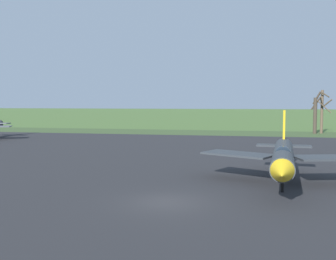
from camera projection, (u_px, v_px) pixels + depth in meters
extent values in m
plane|color=#4C6B33|center=(166.00, 203.00, 21.50)|extent=(600.00, 600.00, 0.00)
cube|color=#28282B|center=(201.00, 160.00, 37.41)|extent=(102.18, 54.30, 0.05)
cube|color=#3D532C|center=(223.00, 133.00, 69.79)|extent=(162.18, 12.00, 0.06)
cylinder|color=#33383D|center=(283.00, 156.00, 26.21)|extent=(2.47, 11.93, 1.37)
cone|color=yellow|center=(282.00, 173.00, 19.72)|extent=(1.42, 1.87, 1.26)
cylinder|color=black|center=(284.00, 146.00, 32.12)|extent=(1.02, 0.84, 0.96)
ellipsoid|color=#19232D|center=(283.00, 154.00, 24.45)|extent=(1.00, 1.88, 0.94)
cube|color=#33383D|center=(238.00, 154.00, 27.81)|extent=(5.43, 4.28, 0.13)
cube|color=#33383D|center=(332.00, 158.00, 26.00)|extent=(5.33, 3.58, 0.13)
cube|color=yellow|center=(284.00, 124.00, 31.23)|extent=(0.30, 1.51, 2.28)
cube|color=#33383D|center=(268.00, 145.00, 31.60)|extent=(1.96, 1.44, 0.13)
cube|color=#33383D|center=(299.00, 146.00, 30.90)|extent=(1.96, 1.44, 0.13)
cylinder|color=black|center=(282.00, 183.00, 23.82)|extent=(0.18, 0.18, 1.28)
cylinder|color=black|center=(283.00, 169.00, 28.79)|extent=(0.18, 0.18, 1.28)
cube|color=#565B60|center=(3.00, 123.00, 61.67)|extent=(2.07, 1.47, 0.14)
cylinder|color=#42382D|center=(315.00, 116.00, 67.84)|extent=(0.62, 0.62, 6.37)
cylinder|color=#42382D|center=(316.00, 104.00, 68.33)|extent=(1.65, 0.60, 2.20)
cylinder|color=#42382D|center=(317.00, 98.00, 68.08)|extent=(1.49, 1.05, 2.30)
cylinder|color=#42382D|center=(322.00, 102.00, 67.11)|extent=(1.06, 2.11, 2.02)
cylinder|color=brown|center=(322.00, 112.00, 68.47)|extent=(0.47, 0.47, 7.70)
cylinder|color=brown|center=(325.00, 95.00, 67.49)|extent=(1.60, 0.99, 1.03)
cylinder|color=brown|center=(324.00, 106.00, 67.20)|extent=(2.55, 0.36, 2.30)
cylinder|color=brown|center=(327.00, 104.00, 68.86)|extent=(1.64, 2.03, 1.67)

